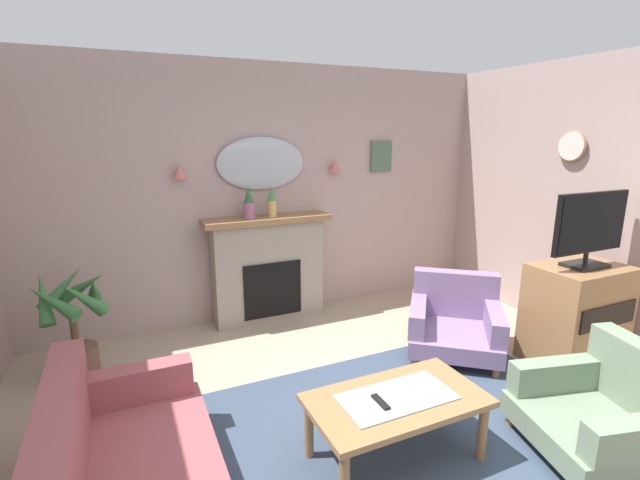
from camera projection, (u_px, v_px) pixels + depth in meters
floor at (427, 477)px, 2.77m from camera, size 6.21×6.60×0.10m
wall_back at (272, 193)px, 4.95m from camera, size 6.21×0.10×2.75m
patterned_rug at (408, 449)px, 2.93m from camera, size 3.20×2.40×0.01m
fireplace at (268, 269)px, 4.89m from camera, size 1.36×0.36×1.16m
mantel_vase_right at (249, 204)px, 4.61m from camera, size 0.12×0.12×0.33m
mantel_vase_left at (272, 200)px, 4.70m from camera, size 0.10×0.10×0.33m
wall_mirror at (261, 163)px, 4.74m from camera, size 0.96×0.06×0.56m
wall_sconce_left at (180, 171)px, 4.36m from camera, size 0.14×0.14×0.14m
wall_sconce_right at (335, 166)px, 5.06m from camera, size 0.14×0.14×0.14m
wall_clock at (572, 146)px, 4.41m from camera, size 0.04×0.31×0.31m
framed_picture at (381, 156)px, 5.35m from camera, size 0.28×0.03×0.36m
coffee_table at (396, 405)px, 2.77m from camera, size 1.10×0.60×0.45m
tv_remote at (381, 402)px, 2.69m from camera, size 0.04×0.16×0.02m
armchair_by_coffee_table at (455, 320)px, 4.22m from camera, size 1.14×1.14×0.71m
armchair_in_corner at (608, 410)px, 2.86m from camera, size 0.99×0.98×0.71m
tv_cabinet at (575, 314)px, 3.99m from camera, size 0.80×0.57×0.90m
tv_flatscreen at (590, 228)px, 3.79m from camera, size 0.84×0.24×0.65m
potted_plant_corner_palm at (74, 324)px, 3.68m from camera, size 0.64×0.65×0.98m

